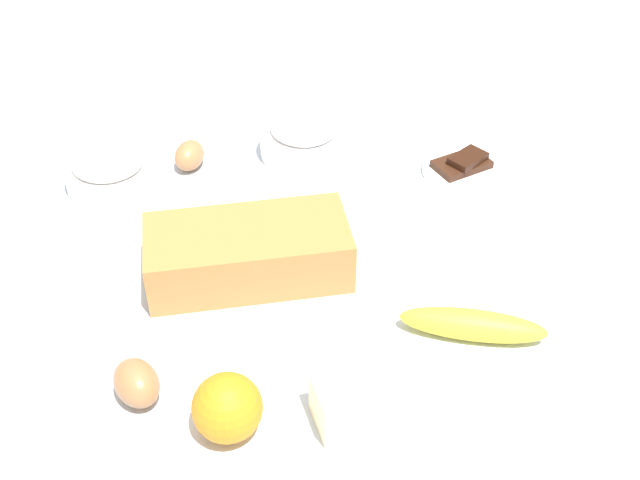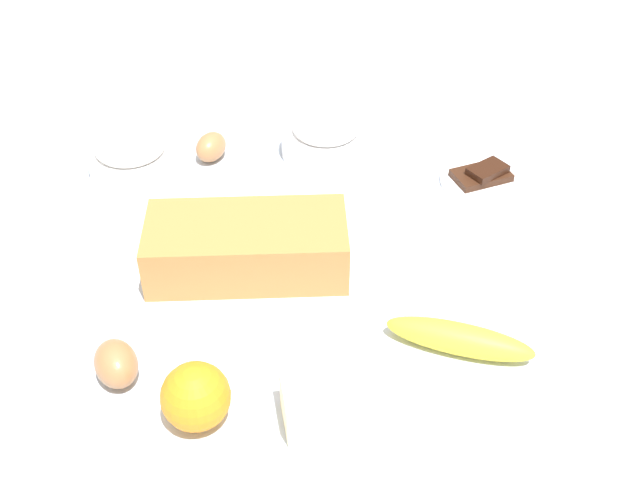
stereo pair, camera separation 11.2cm
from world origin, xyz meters
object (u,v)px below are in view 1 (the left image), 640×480
Objects in this scene: flour_bowl at (110,169)px; sugar_bowl at (304,137)px; orange_fruit at (227,408)px; butter_block at (354,402)px; egg_near_butter at (137,383)px; chocolate_plate at (462,167)px; loaf_pan at (248,252)px; egg_beside_bowl at (189,155)px; banana at (473,325)px.

sugar_bowl is (0.33, -0.01, 0.00)m from flour_bowl.
orange_fruit is 0.14m from butter_block.
butter_block reaches higher than egg_near_butter.
loaf_pan is at bearing -161.04° from chocolate_plate.
banana is at bearing -61.38° from egg_beside_bowl.
sugar_bowl reaches higher than chocolate_plate.
flour_bowl reaches higher than egg_near_butter.
orange_fruit reaches higher than egg_near_butter.
chocolate_plate is (0.49, 0.39, -0.03)m from orange_fruit.
sugar_bowl is at bearing 66.74° from loaf_pan.
orange_fruit reaches higher than loaf_pan.
orange_fruit is at bearing -96.29° from egg_beside_bowl.
flour_bowl reaches higher than chocolate_plate.
butter_block is at bearing -71.27° from loaf_pan.
orange_fruit is at bearing -115.78° from sugar_bowl.
loaf_pan is 4.60× the size of egg_beside_bowl.
egg_near_butter is 0.49m from egg_beside_bowl.
orange_fruit is 0.90× the size of butter_block.
orange_fruit is at bearing -171.76° from banana.
loaf_pan is 2.06× the size of flour_bowl.
loaf_pan is 0.32m from banana.
egg_near_butter is at bearing 175.53° from banana.
flour_bowl is 0.95× the size of sugar_bowl.
egg_beside_bowl is at bearing 98.00° from butter_block.
sugar_bowl is at bearing 99.32° from banana.
chocolate_plate is (0.56, -0.14, -0.02)m from flour_bowl.
banana is 0.38m from chocolate_plate.
orange_fruit is at bearing -141.13° from chocolate_plate.
egg_beside_bowl is at bearing 118.62° from banana.
sugar_bowl reaches higher than egg_near_butter.
flour_bowl is 0.58m from chocolate_plate.
orange_fruit is (-0.25, -0.53, 0.01)m from sugar_bowl.
butter_block reaches higher than chocolate_plate.
loaf_pan is 4.20× the size of egg_near_butter.
egg_near_butter is at bearing 154.77° from butter_block.
sugar_bowl is 0.57m from egg_near_butter.
egg_beside_bowl is (0.06, 0.55, -0.02)m from orange_fruit.
loaf_pan reaches higher than flour_bowl.
butter_block reaches higher than banana.
orange_fruit reaches higher than banana.
sugar_bowl is 0.20m from egg_beside_bowl.
banana is 0.43m from egg_near_butter.
loaf_pan is at bearing 139.74° from banana.
sugar_bowl is at bearing -6.16° from egg_beside_bowl.
loaf_pan reaches higher than egg_near_butter.
egg_beside_bowl is (-0.19, 0.02, -0.01)m from sugar_bowl.
orange_fruit is at bearing -82.45° from flour_bowl.
flour_bowl reaches higher than egg_beside_bowl.
loaf_pan is 0.32m from sugar_bowl.
sugar_bowl reaches higher than flour_bowl.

